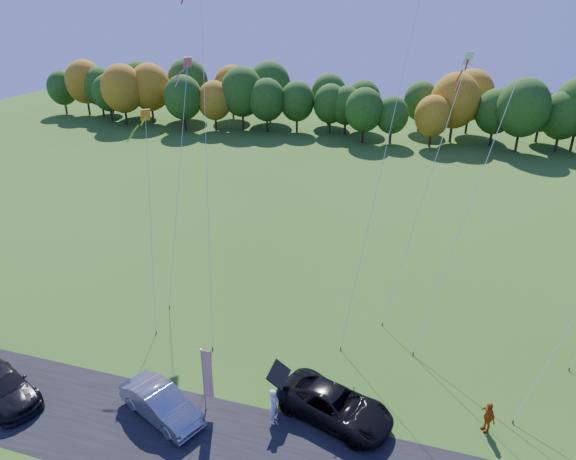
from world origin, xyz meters
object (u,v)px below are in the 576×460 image
(silver_sedan, at_px, (161,403))
(feather_flag, at_px, (206,374))
(black_suv, at_px, (335,405))
(person_east, at_px, (488,417))

(silver_sedan, bearing_deg, feather_flag, -39.91)
(black_suv, relative_size, feather_flag, 1.54)
(black_suv, distance_m, silver_sedan, 8.75)
(person_east, height_order, feather_flag, feather_flag)
(person_east, distance_m, feather_flag, 13.91)
(silver_sedan, xyz_separation_m, feather_flag, (2.11, 1.07, 1.53))
(silver_sedan, bearing_deg, person_east, -53.18)
(feather_flag, bearing_deg, person_east, 11.35)
(person_east, bearing_deg, feather_flag, -111.34)
(silver_sedan, bearing_deg, black_suv, -50.73)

